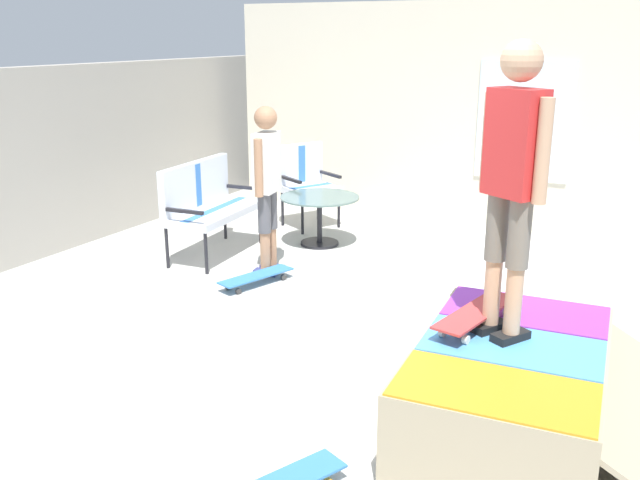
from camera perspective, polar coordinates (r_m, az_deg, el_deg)
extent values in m
cube|color=beige|center=(5.69, 3.43, -8.33)|extent=(12.00, 12.00, 0.10)
cube|color=#9E998E|center=(7.82, -24.31, 5.31)|extent=(9.00, 0.20, 2.02)
cube|color=beige|center=(8.96, 10.84, 10.06)|extent=(0.20, 6.00, 2.73)
cube|color=silver|center=(8.63, 16.40, 9.34)|extent=(0.03, 1.10, 1.40)
cube|color=tan|center=(4.43, 15.20, -11.78)|extent=(1.81, 1.19, 0.57)
cube|color=orange|center=(3.78, 14.13, -11.85)|extent=(0.63, 1.07, 0.01)
cube|color=#4C99D8|center=(4.30, 15.50, -8.36)|extent=(0.63, 1.07, 0.01)
cube|color=purple|center=(4.83, 16.55, -5.61)|extent=(0.63, 1.07, 0.01)
cylinder|color=#B2B2B7|center=(4.40, 8.83, -7.79)|extent=(1.67, 0.17, 0.05)
cylinder|color=black|center=(7.08, -9.35, -1.08)|extent=(0.04, 0.04, 0.44)
cylinder|color=black|center=(8.05, -4.93, 1.25)|extent=(0.04, 0.04, 0.44)
cylinder|color=black|center=(7.33, -12.46, -0.63)|extent=(0.04, 0.04, 0.44)
cylinder|color=black|center=(8.27, -7.81, 1.58)|extent=(0.04, 0.04, 0.44)
cube|color=silver|center=(7.61, -8.60, 2.23)|extent=(1.29, 0.65, 0.08)
cube|color=#3872C6|center=(7.59, -8.62, 2.54)|extent=(1.21, 0.20, 0.00)
cube|color=silver|center=(7.66, -10.20, 4.50)|extent=(1.25, 0.18, 0.50)
cube|color=#3872C6|center=(7.66, -10.20, 4.50)|extent=(0.11, 0.09, 0.46)
cube|color=black|center=(7.08, -11.20, 2.35)|extent=(0.08, 0.47, 0.04)
cube|color=black|center=(8.07, -6.42, 4.33)|extent=(0.08, 0.47, 0.04)
cylinder|color=black|center=(8.39, -1.46, 1.95)|extent=(0.04, 0.04, 0.44)
cylinder|color=black|center=(8.68, 1.56, 2.45)|extent=(0.04, 0.04, 0.44)
cylinder|color=black|center=(8.78, -3.10, 2.59)|extent=(0.04, 0.04, 0.44)
cylinder|color=black|center=(9.06, -0.16, 3.06)|extent=(0.04, 0.04, 0.44)
cube|color=silver|center=(8.66, -0.79, 4.19)|extent=(0.81, 0.78, 0.08)
cube|color=#3872C6|center=(8.65, -0.79, 4.46)|extent=(0.56, 0.37, 0.00)
cube|color=silver|center=(8.80, -1.63, 6.31)|extent=(0.58, 0.37, 0.50)
cube|color=#3872C6|center=(8.80, -1.63, 6.31)|extent=(0.13, 0.12, 0.46)
cube|color=black|center=(8.48, -2.44, 5.01)|extent=(0.26, 0.43, 0.04)
cube|color=black|center=(8.79, 0.80, 5.44)|extent=(0.26, 0.43, 0.04)
cylinder|color=black|center=(7.95, -0.03, 1.54)|extent=(0.06, 0.06, 0.55)
cylinder|color=black|center=(8.03, -0.03, -0.25)|extent=(0.44, 0.44, 0.03)
cylinder|color=slate|center=(7.88, -0.03, 3.54)|extent=(0.90, 0.90, 0.02)
cube|color=navy|center=(7.05, -4.48, -2.66)|extent=(0.15, 0.25, 0.05)
cylinder|color=#9E7051|center=(6.98, -4.52, -0.93)|extent=(0.10, 0.10, 0.40)
cylinder|color=#4C4C51|center=(6.87, -4.60, 2.22)|extent=(0.13, 0.13, 0.40)
cube|color=navy|center=(7.20, -3.95, -2.24)|extent=(0.15, 0.25, 0.05)
cylinder|color=#9E7051|center=(7.13, -3.99, -0.54)|extent=(0.10, 0.10, 0.40)
cylinder|color=#4C4C51|center=(7.02, -4.05, 2.55)|extent=(0.13, 0.13, 0.40)
cube|color=silver|center=(6.84, -4.41, 6.37)|extent=(0.34, 0.23, 0.59)
sphere|color=#9E7051|center=(6.78, -4.49, 9.99)|extent=(0.22, 0.22, 0.22)
cylinder|color=#9E7051|center=(6.66, -5.08, 5.91)|extent=(0.08, 0.08, 0.56)
cylinder|color=#9E7051|center=(7.02, -3.77, 6.49)|extent=(0.08, 0.08, 0.56)
cube|color=black|center=(4.34, 15.38, -7.63)|extent=(0.26, 0.22, 0.05)
cylinder|color=tan|center=(4.26, 15.61, -4.80)|extent=(0.10, 0.10, 0.41)
cylinder|color=slate|center=(4.13, 16.05, 0.51)|extent=(0.13, 0.13, 0.41)
cube|color=black|center=(4.45, 13.77, -6.92)|extent=(0.26, 0.22, 0.05)
cylinder|color=tan|center=(4.36, 13.97, -4.14)|extent=(0.10, 0.10, 0.41)
cylinder|color=slate|center=(4.24, 14.36, 1.05)|extent=(0.13, 0.13, 0.41)
cube|color=red|center=(4.08, 15.74, 7.67)|extent=(0.32, 0.37, 0.61)
sphere|color=tan|center=(4.04, 16.25, 13.97)|extent=(0.23, 0.23, 0.23)
cylinder|color=tan|center=(3.95, 17.86, 6.93)|extent=(0.08, 0.08, 0.58)
cylinder|color=tan|center=(4.22, 13.70, 7.82)|extent=(0.08, 0.08, 0.58)
cube|color=#3372B2|center=(6.75, -5.26, -2.94)|extent=(0.82, 0.44, 0.02)
cylinder|color=#333333|center=(6.88, -3.01, -3.08)|extent=(0.06, 0.05, 0.06)
cylinder|color=#333333|center=(7.00, -3.87, -2.76)|extent=(0.06, 0.05, 0.06)
cylinder|color=#333333|center=(6.56, -6.72, -4.21)|extent=(0.06, 0.05, 0.06)
cylinder|color=#333333|center=(6.68, -7.55, -3.85)|extent=(0.06, 0.05, 0.06)
cylinder|color=gold|center=(4.06, -0.80, -18.29)|extent=(0.06, 0.05, 0.06)
cube|color=#B23838|center=(4.47, 12.73, -5.78)|extent=(0.82, 0.36, 0.01)
cylinder|color=silver|center=(4.70, 15.11, -5.68)|extent=(0.06, 0.04, 0.06)
cylinder|color=silver|center=(4.76, 13.36, -5.25)|extent=(0.06, 0.04, 0.06)
cylinder|color=silver|center=(4.23, 11.90, -8.01)|extent=(0.06, 0.04, 0.06)
cylinder|color=silver|center=(4.30, 10.00, -7.49)|extent=(0.06, 0.04, 0.06)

